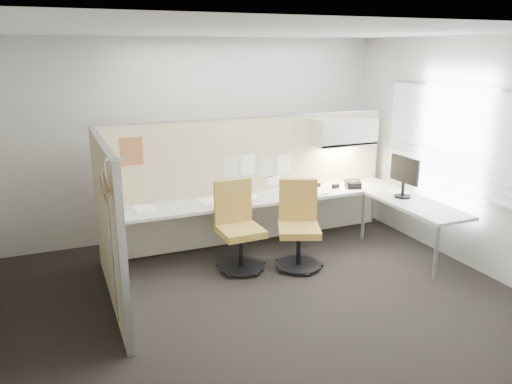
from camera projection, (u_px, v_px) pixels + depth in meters
name	position (u px, v px, depth m)	size (l,w,h in m)	color
floor	(259.00, 296.00, 5.54)	(5.50, 4.50, 0.01)	black
ceiling	(260.00, 31.00, 4.77)	(5.50, 4.50, 0.01)	white
wall_back	(198.00, 139.00, 7.15)	(5.50, 0.02, 2.80)	beige
wall_front	(399.00, 252.00, 3.16)	(5.50, 0.02, 2.80)	beige
wall_right	(463.00, 153.00, 6.17)	(0.02, 4.50, 2.80)	beige
window_pane	(463.00, 141.00, 6.12)	(0.01, 2.80, 1.30)	#AAB7C6
partition_back	(251.00, 181.00, 6.92)	(4.10, 0.06, 1.75)	beige
partition_left	(108.00, 225.00, 5.18)	(0.06, 2.20, 1.75)	beige
desk	(290.00, 206.00, 6.72)	(4.00, 2.07, 0.73)	beige
overhead_bin	(344.00, 132.00, 7.06)	(0.90, 0.36, 0.38)	beige
task_light_strip	(344.00, 146.00, 7.12)	(0.60, 0.06, 0.02)	#FFEABF
pinned_papers	(257.00, 170.00, 6.88)	(1.01, 0.00, 0.47)	#8CBF8C
poster	(131.00, 152.00, 6.15)	(0.28, 0.00, 0.35)	orange
chair_left	(238.00, 229.00, 6.12)	(0.57, 0.57, 1.08)	black
chair_right	(298.00, 228.00, 6.19)	(0.65, 0.67, 1.07)	black
monitor	(404.00, 174.00, 6.57)	(0.22, 0.52, 0.55)	black
phone	(353.00, 184.00, 7.11)	(0.25, 0.24, 0.12)	black
stapler	(316.00, 185.00, 7.14)	(0.14, 0.04, 0.05)	black
tape_dispenser	(336.00, 186.00, 7.09)	(0.10, 0.06, 0.06)	black
coat_hook	(107.00, 203.00, 4.12)	(0.18, 0.48, 1.44)	silver
paper_stack_0	(144.00, 209.00, 6.10)	(0.23, 0.30, 0.03)	white
paper_stack_1	(209.00, 201.00, 6.44)	(0.23, 0.30, 0.02)	white
paper_stack_2	(248.00, 198.00, 6.53)	(0.23, 0.30, 0.05)	white
paper_stack_3	(293.00, 193.00, 6.84)	(0.23, 0.30, 0.01)	white
paper_stack_4	(316.00, 192.00, 6.88)	(0.23, 0.30, 0.02)	white
paper_stack_5	(399.00, 193.00, 6.82)	(0.23, 0.30, 0.02)	white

